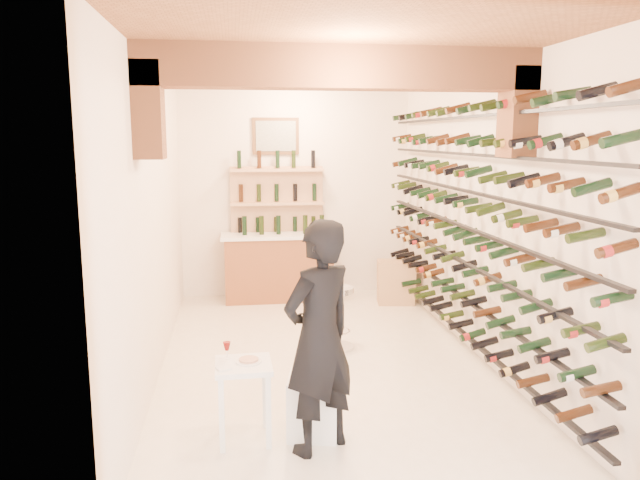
% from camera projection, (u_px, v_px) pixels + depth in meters
% --- Properties ---
extents(ground, '(6.00, 6.00, 0.00)m').
position_uv_depth(ground, '(324.00, 360.00, 6.73)').
color(ground, white).
rests_on(ground, ground).
extents(room_shell, '(3.52, 6.02, 3.21)m').
position_uv_depth(room_shell, '(328.00, 156.00, 6.10)').
color(room_shell, white).
rests_on(room_shell, ground).
extents(wine_rack, '(0.32, 5.70, 2.56)m').
position_uv_depth(wine_rack, '(462.00, 219.00, 6.68)').
color(wine_rack, black).
rests_on(wine_rack, ground).
extents(back_counter, '(1.70, 0.62, 1.29)m').
position_uv_depth(back_counter, '(279.00, 265.00, 9.18)').
color(back_counter, brown).
rests_on(back_counter, ground).
extents(back_shelving, '(1.40, 0.31, 2.73)m').
position_uv_depth(back_shelving, '(277.00, 221.00, 9.31)').
color(back_shelving, tan).
rests_on(back_shelving, ground).
extents(tasting_table, '(0.46, 0.46, 0.79)m').
position_uv_depth(tasting_table, '(243.00, 377.00, 4.89)').
color(tasting_table, white).
rests_on(tasting_table, ground).
extents(white_stool, '(0.47, 0.47, 0.50)m').
position_uv_depth(white_stool, '(313.00, 405.00, 5.02)').
color(white_stool, white).
rests_on(white_stool, ground).
extents(person, '(0.80, 0.74, 1.83)m').
position_uv_depth(person, '(319.00, 337.00, 4.67)').
color(person, black).
rests_on(person, ground).
extents(chrome_barstool, '(0.38, 0.38, 0.73)m').
position_uv_depth(chrome_barstool, '(338.00, 313.00, 7.06)').
color(chrome_barstool, silver).
rests_on(chrome_barstool, ground).
extents(crate_lower, '(0.58, 0.45, 0.32)m').
position_uv_depth(crate_lower, '(396.00, 293.00, 9.04)').
color(crate_lower, tan).
rests_on(crate_lower, ground).
extents(crate_upper, '(0.60, 0.46, 0.32)m').
position_uv_depth(crate_upper, '(396.00, 272.00, 8.99)').
color(crate_upper, tan).
rests_on(crate_upper, crate_lower).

